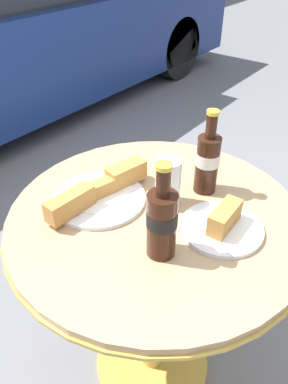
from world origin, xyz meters
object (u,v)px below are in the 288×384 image
at_px(cola_bottle_left, 162,221).
at_px(drinking_glass, 167,184).
at_px(bistro_table, 155,256).
at_px(lunch_plate_near, 99,193).
at_px(parked_car, 16,27).
at_px(cola_bottle_right, 207,161).
at_px(lunch_plate_far, 223,224).

xyz_separation_m(cola_bottle_left, drinking_glass, (0.16, 0.10, -0.03)).
height_order(bistro_table, lunch_plate_near, lunch_plate_near).
distance_m(drinking_glass, lunch_plate_near, 0.19).
relative_size(bistro_table, parked_car, 0.19).
bearing_deg(bistro_table, drinking_glass, 1.55).
bearing_deg(parked_car, lunch_plate_near, -121.34).
bearing_deg(cola_bottle_left, cola_bottle_right, 9.72).
xyz_separation_m(bistro_table, lunch_plate_near, (-0.05, 0.16, 0.19)).
height_order(drinking_glass, lunch_plate_far, drinking_glass).
bearing_deg(parked_car, cola_bottle_right, -115.15).
bearing_deg(cola_bottle_right, lunch_plate_near, 137.71).
bearing_deg(parked_car, lunch_plate_far, -116.32).
distance_m(cola_bottle_right, drinking_glass, 0.13).
bearing_deg(cola_bottle_right, parked_car, 64.85).
bearing_deg(lunch_plate_far, bistro_table, 105.15).
bearing_deg(lunch_plate_far, cola_bottle_right, 45.03).
bearing_deg(bistro_table, cola_bottle_right, -15.58).
bearing_deg(drinking_glass, lunch_plate_far, -91.65).
height_order(bistro_table, lunch_plate_far, lunch_plate_far).
relative_size(cola_bottle_right, lunch_plate_near, 0.74).
height_order(bistro_table, drinking_glass, drinking_glass).
height_order(cola_bottle_right, parked_car, parked_car).
relative_size(lunch_plate_near, parked_car, 0.08).
height_order(cola_bottle_right, lunch_plate_near, cola_bottle_right).
relative_size(cola_bottle_right, lunch_plate_far, 1.18).
distance_m(bistro_table, drinking_glass, 0.23).
relative_size(bistro_table, cola_bottle_right, 3.27).
bearing_deg(cola_bottle_right, cola_bottle_left, -170.28).
distance_m(lunch_plate_near, lunch_plate_far, 0.34).
distance_m(cola_bottle_right, parked_car, 2.76).
xyz_separation_m(bistro_table, cola_bottle_left, (-0.11, -0.10, 0.26)).
height_order(lunch_plate_far, parked_car, parked_car).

